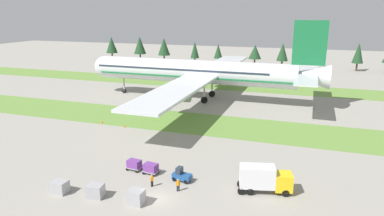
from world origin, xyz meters
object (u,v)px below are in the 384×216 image
Objects in this scene: uld_container_1 at (95,191)px; taxiway_marker_1 at (102,122)px; baggage_tug at (181,175)px; cargo_dolly_second at (134,164)px; catering_truck at (264,178)px; taxiway_marker_0 at (124,126)px; ground_crew_loader at (178,184)px; uld_container_2 at (136,197)px; ground_crew_marshaller at (152,180)px; cargo_dolly_lead at (151,168)px; uld_container_0 at (60,187)px; airliner at (201,72)px.

taxiway_marker_1 is (-16.33, 27.10, -0.57)m from uld_container_1.
baggage_tug is 7.93m from cargo_dolly_second.
catering_truck is 35.31m from taxiway_marker_0.
ground_crew_loader is 5.94m from uld_container_2.
cargo_dolly_second is 0.33× the size of catering_truck.
ground_crew_marshaller is at bearing -90.44° from catering_truck.
catering_truck reaches higher than uld_container_1.
baggage_tug is at bearing 90.00° from cargo_dolly_lead.
taxiway_marker_1 is at bearing 112.27° from uld_container_0.
catering_truck is (16.22, -0.16, 1.03)m from cargo_dolly_lead.
cargo_dolly_second is at bearing -56.81° from taxiway_marker_0.
uld_container_1 is (5.03, 0.49, 0.04)m from uld_container_0.
airliner is at bearing -158.35° from baggage_tug.
uld_container_2 reaches higher than uld_container_0.
airliner is at bearing 27.14° from ground_crew_marshaller.
baggage_tug is 2.94m from ground_crew_loader.
uld_container_1 is (-5.59, -4.84, -0.09)m from ground_crew_marshaller.
baggage_tug is 4.25m from ground_crew_marshaller.
taxiway_marker_0 is at bearing 54.52° from ground_crew_marshaller.
uld_container_2 is at bearing 1.84° from uld_container_1.
baggage_tug reaches higher than ground_crew_marshaller.
uld_container_1 is 28.03m from taxiway_marker_0.
ground_crew_marshaller is at bearing -40.86° from baggage_tug.
taxiway_marker_0 is (-19.78, 21.24, -0.68)m from ground_crew_loader.
baggage_tug is 1.37× the size of uld_container_1.
uld_container_2 is (10.64, 0.68, 0.08)m from uld_container_0.
uld_container_2 is 3.57× the size of taxiway_marker_1.
uld_container_1 is at bearing 148.33° from ground_crew_marshaller.
uld_container_0 reaches higher than taxiway_marker_0.
cargo_dolly_lead is 1.37× the size of ground_crew_marshaller.
uld_container_2 is 30.41m from taxiway_marker_0.
catering_truck is 3.65× the size of uld_container_1.
airliner is 50.82m from ground_crew_loader.
airliner is 54.65m from uld_container_0.
uld_container_0 is (-14.40, -5.27, -0.13)m from ground_crew_loader.
cargo_dolly_second is at bearing -174.99° from airliner.
cargo_dolly_lead is 4.52× the size of taxiway_marker_0.
catering_truck is at bearing 19.08° from uld_container_0.
airliner reaches higher than uld_container_1.
catering_truck is 41.01m from taxiway_marker_1.
airliner is at bearing 98.88° from uld_container_2.
baggage_tug reaches higher than uld_container_0.
airliner is at bearing 62.95° from taxiway_marker_1.
uld_container_2 is 34.73m from taxiway_marker_1.
taxiway_marker_0 is (-11.33, 17.32, -0.66)m from cargo_dolly_second.
cargo_dolly_second is 1.19× the size of uld_container_2.
airliner is 54.56m from uld_container_2.
cargo_dolly_lead is 0.33× the size of catering_truck.
cargo_dolly_lead is 22.70m from taxiway_marker_0.
airliner is 29.61m from taxiway_marker_0.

